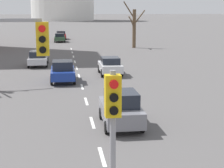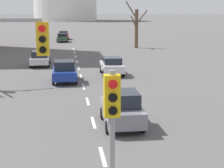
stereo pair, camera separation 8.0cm
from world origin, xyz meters
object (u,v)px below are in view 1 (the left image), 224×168
Objects in this scene: sedan_mid_centre at (38,58)px; sedan_far_left at (121,109)px; sedan_far_right at (60,37)px; street_lamp_right at (222,28)px; sedan_distant_centre at (110,66)px; sedan_near_left at (63,71)px; sedan_near_right at (61,35)px; traffic_signal_centre_tall at (113,127)px; traffic_signal_near_left at (6,60)px.

sedan_far_left reaches higher than sedan_mid_centre.
street_lamp_right is at bearing -80.50° from sedan_far_right.
sedan_near_left is at bearing -147.02° from sedan_distant_centre.
traffic_signal_centre_tall is at bearing -89.09° from sedan_near_right.
sedan_far_left is at bearing -76.04° from sedan_mid_centre.
sedan_near_left is 42.50m from sedan_near_right.
traffic_signal_near_left is 27.63m from sedan_mid_centre.
sedan_near_right is at bearing 90.91° from traffic_signal_centre_tall.
sedan_distant_centre is at bearing -43.73° from sedan_mid_centre.
sedan_far_left reaches higher than sedan_distant_centre.
sedan_near_left is 12.11m from sedan_far_left.
traffic_signal_centre_tall is 0.57× the size of street_lamp_right.
sedan_near_right is at bearing 98.25° from street_lamp_right.
street_lamp_right is 1.85× the size of sedan_far_right.
sedan_distant_centre is (4.13, 2.68, -0.05)m from sedan_near_left.
traffic_signal_near_left reaches higher than sedan_near_left.
sedan_mid_centre is (-10.26, 20.55, -3.97)m from street_lamp_right.
sedan_far_left is (4.41, 6.66, -3.40)m from traffic_signal_near_left.
sedan_mid_centre is 1.11× the size of sedan_far_right.
traffic_signal_centre_tall is at bearing -87.25° from sedan_near_left.
traffic_signal_near_left reaches higher than sedan_far_left.
traffic_signal_centre_tall is 1.06× the size of sedan_near_right.
street_lamp_right reaches higher than sedan_far_left.
traffic_signal_near_left is 1.36× the size of sedan_near_right.
street_lamp_right is 1.88× the size of sedan_near_left.
sedan_mid_centre is (-2.41, -33.57, 0.00)m from sedan_near_right.
traffic_signal_centre_tall reaches higher than sedan_near_left.
sedan_far_left is at bearing -87.11° from sedan_near_right.
traffic_signal_near_left is at bearing -123.48° from sedan_far_left.
sedan_near_right is (0.01, 42.50, -0.07)m from sedan_near_left.
sedan_far_left reaches higher than sedan_far_right.
sedan_near_right is 33.66m from sedan_mid_centre.
sedan_mid_centre is 1.18× the size of sedan_distant_centre.
sedan_near_left reaches higher than sedan_far_right.
street_lamp_right reaches higher than sedan_far_right.
sedan_mid_centre is (-0.75, 27.40, -3.47)m from traffic_signal_near_left.
traffic_signal_centre_tall reaches higher than sedan_mid_centre.
sedan_far_right is (2.18, 27.74, -0.00)m from sedan_mid_centre.
sedan_far_left is (2.74, -54.30, 0.06)m from sedan_near_right.
sedan_far_left is (2.75, -11.80, -0.00)m from sedan_near_left.
sedan_far_left is (1.72, 9.50, -2.20)m from traffic_signal_centre_tall.
sedan_far_right is (-1.25, 57.98, -2.26)m from traffic_signal_centre_tall.
sedan_far_right is at bearing 85.50° from sedan_mid_centre.
street_lamp_right is 6.43m from sedan_far_left.
street_lamp_right is 14.55m from sedan_near_left.
street_lamp_right is 49.12m from sedan_far_right.
sedan_near_left reaches higher than sedan_mid_centre.
sedan_near_left is at bearing 84.86° from traffic_signal_near_left.
sedan_mid_centre is (-2.41, 8.94, -0.07)m from sedan_near_left.
traffic_signal_near_left is 1.23× the size of sedan_mid_centre.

